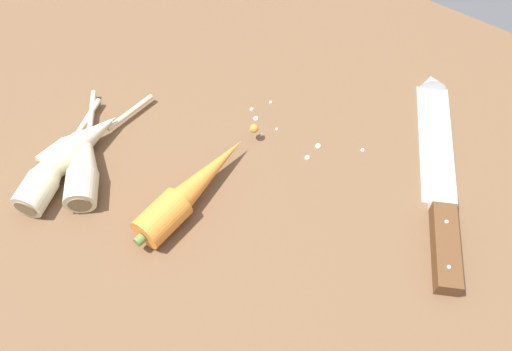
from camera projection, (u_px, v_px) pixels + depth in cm
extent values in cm
cube|color=brown|center=(265.00, 181.00, 70.72)|extent=(120.00, 90.00, 4.00)
cube|color=silver|center=(436.00, 141.00, 71.65)|extent=(13.19, 19.75, 0.50)
cone|color=silver|center=(432.00, 82.00, 78.00)|extent=(4.90, 4.50, 3.96)
cube|color=silver|center=(442.00, 200.00, 65.28)|extent=(3.53, 3.14, 2.20)
cube|color=brown|center=(445.00, 247.00, 61.59)|extent=(7.59, 11.04, 2.20)
sphere|color=silver|center=(447.00, 222.00, 62.28)|extent=(0.50, 0.50, 0.50)
sphere|color=silver|center=(450.00, 265.00, 59.10)|extent=(0.50, 0.50, 0.50)
cylinder|color=orange|center=(162.00, 218.00, 62.68)|extent=(4.47, 6.35, 4.20)
cone|color=orange|center=(204.00, 178.00, 66.01)|extent=(4.65, 14.97, 3.99)
sphere|color=orange|center=(254.00, 128.00, 70.55)|extent=(1.20, 1.20, 1.20)
cylinder|color=#5B7F3D|center=(140.00, 240.00, 61.02)|extent=(1.24, 1.05, 1.20)
cylinder|color=beige|center=(59.00, 159.00, 67.74)|extent=(4.38, 4.52, 4.00)
cone|color=beige|center=(95.00, 133.00, 70.23)|extent=(4.49, 7.72, 3.80)
cylinder|color=beige|center=(130.00, 112.00, 73.52)|extent=(1.46, 8.02, 0.70)
cylinder|color=#7A6647|center=(46.00, 169.00, 66.85)|extent=(2.82, 0.57, 2.80)
cylinder|color=beige|center=(81.00, 189.00, 65.16)|extent=(6.02, 6.07, 4.00)
cone|color=beige|center=(86.00, 148.00, 68.78)|extent=(8.21, 8.60, 3.80)
cylinder|color=beige|center=(91.00, 115.00, 73.21)|extent=(6.32, 7.06, 0.70)
cylinder|color=#7A6647|center=(80.00, 205.00, 63.86)|extent=(2.30, 2.07, 2.80)
cylinder|color=beige|center=(35.00, 194.00, 64.77)|extent=(5.26, 5.56, 4.00)
cone|color=beige|center=(60.00, 154.00, 68.20)|extent=(6.22, 8.79, 3.80)
cylinder|color=beige|center=(85.00, 123.00, 72.45)|extent=(3.50, 8.39, 0.70)
cylinder|color=#7A6647|center=(26.00, 209.00, 63.54)|extent=(2.74, 1.20, 2.80)
sphere|color=silver|center=(262.00, 134.00, 72.42)|extent=(0.46, 0.46, 0.46)
sphere|color=silver|center=(308.00, 156.00, 70.09)|extent=(0.72, 0.72, 0.72)
sphere|color=silver|center=(256.00, 117.00, 73.95)|extent=(0.78, 0.78, 0.78)
sphere|color=silver|center=(318.00, 145.00, 71.16)|extent=(0.80, 0.80, 0.80)
sphere|color=silver|center=(271.00, 101.00, 75.85)|extent=(0.47, 0.47, 0.47)
sphere|color=silver|center=(363.00, 149.00, 70.89)|extent=(0.55, 0.55, 0.55)
sphere|color=silver|center=(252.00, 108.00, 75.04)|extent=(0.57, 0.57, 0.57)
sphere|color=silver|center=(277.00, 128.00, 73.04)|extent=(0.41, 0.41, 0.41)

